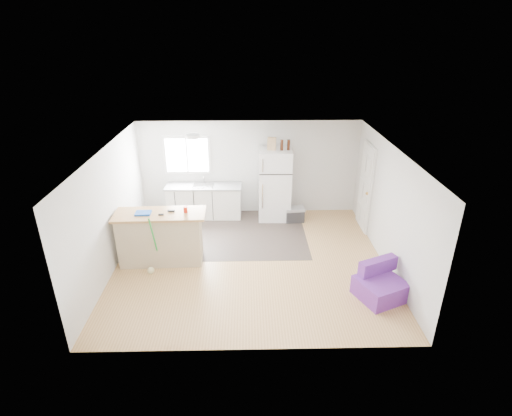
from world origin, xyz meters
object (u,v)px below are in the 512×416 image
(blue_tray, at_px, (143,213))
(bottle_right, at_px, (289,145))
(kitchen_cabinets, at_px, (204,201))
(refrigerator, at_px, (275,184))
(cleaner_jug, at_px, (189,259))
(peninsula, at_px, (161,237))
(red_cup, at_px, (185,210))
(purple_seat, at_px, (380,285))
(bottle_left, at_px, (282,145))
(cardboard_box, at_px, (272,144))
(mop, at_px, (152,262))
(cooler, at_px, (294,214))

(blue_tray, distance_m, bottle_right, 3.75)
(kitchen_cabinets, xyz_separation_m, refrigerator, (1.77, -0.09, 0.46))
(refrigerator, bearing_deg, cleaner_jug, -129.15)
(peninsula, relative_size, red_cup, 15.15)
(purple_seat, height_order, bottle_left, bottle_left)
(red_cup, distance_m, cardboard_box, 2.81)
(purple_seat, height_order, cardboard_box, cardboard_box)
(refrigerator, relative_size, bottle_right, 7.16)
(peninsula, relative_size, purple_seat, 1.82)
(mop, distance_m, cardboard_box, 3.88)
(peninsula, height_order, blue_tray, blue_tray)
(peninsula, distance_m, cleaner_jug, 0.73)
(refrigerator, height_order, mop, refrigerator)
(kitchen_cabinets, bearing_deg, cooler, -7.03)
(red_cup, bearing_deg, cardboard_box, 47.76)
(mop, xyz_separation_m, red_cup, (0.67, 0.44, 0.93))
(purple_seat, bearing_deg, cleaner_jug, 138.86)
(peninsula, bearing_deg, refrigerator, 38.27)
(peninsula, distance_m, cardboard_box, 3.40)
(cooler, bearing_deg, mop, -150.39)
(cardboard_box, relative_size, bottle_right, 1.20)
(purple_seat, xyz_separation_m, cardboard_box, (-1.79, 3.30, 1.71))
(cooler, height_order, purple_seat, purple_seat)
(refrigerator, relative_size, cardboard_box, 5.97)
(peninsula, xyz_separation_m, refrigerator, (2.45, 2.05, 0.34))
(purple_seat, xyz_separation_m, mop, (-4.27, 0.87, 0.00))
(peninsula, xyz_separation_m, bottle_left, (2.60, 1.98, 1.36))
(bottle_left, height_order, bottle_right, same)
(refrigerator, bearing_deg, blue_tray, -141.72)
(purple_seat, distance_m, bottle_right, 3.95)
(kitchen_cabinets, distance_m, purple_seat, 4.88)
(blue_tray, bearing_deg, kitchen_cabinets, 66.18)
(blue_tray, relative_size, bottle_left, 1.20)
(cooler, height_order, cardboard_box, cardboard_box)
(refrigerator, xyz_separation_m, purple_seat, (1.69, -3.33, -0.66))
(purple_seat, bearing_deg, kitchen_cabinets, 111.46)
(red_cup, bearing_deg, blue_tray, -176.45)
(cardboard_box, bearing_deg, cooler, -19.58)
(red_cup, xyz_separation_m, bottle_right, (2.22, 1.99, 0.75))
(red_cup, relative_size, blue_tray, 0.40)
(refrigerator, height_order, purple_seat, refrigerator)
(refrigerator, distance_m, bottle_right, 1.07)
(peninsula, xyz_separation_m, cardboard_box, (2.36, 2.02, 1.38))
(kitchen_cabinets, xyz_separation_m, purple_seat, (3.47, -3.43, -0.20))
(cleaner_jug, relative_size, mop, 0.28)
(blue_tray, bearing_deg, cardboard_box, 37.82)
(kitchen_cabinets, height_order, bottle_right, bottle_right)
(kitchen_cabinets, height_order, red_cup, red_cup)
(purple_seat, height_order, mop, mop)
(cooler, relative_size, cardboard_box, 1.70)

